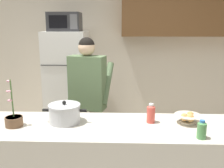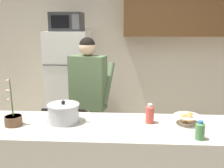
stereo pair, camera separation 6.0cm
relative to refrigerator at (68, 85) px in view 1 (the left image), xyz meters
The scene contains 9 objects.
back_wall_unit 1.28m from the refrigerator, 20.67° to the left, with size 6.00×0.48×2.60m.
refrigerator is the anchor object (origin of this frame).
microwave 0.99m from the refrigerator, 89.93° to the right, with size 0.48×0.37×0.28m.
person_near_pot 1.13m from the refrigerator, 65.56° to the right, with size 0.57×0.50×1.65m.
cooking_pot 1.83m from the refrigerator, 78.88° to the right, with size 0.40×0.29×0.20m.
bread_bowl 2.30m from the refrigerator, 50.55° to the right, with size 0.24×0.24×0.10m.
bottle_near_edge 2.10m from the refrigerator, 57.38° to the right, with size 0.07×0.07×0.18m.
bottle_mid_counter 2.56m from the refrigerator, 54.55° to the right, with size 0.07×0.07×0.15m.
potted_orchid 1.90m from the refrigerator, 92.18° to the right, with size 0.15×0.15×0.42m.
Camera 1 is at (0.10, -2.10, 1.77)m, focal length 40.96 mm.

